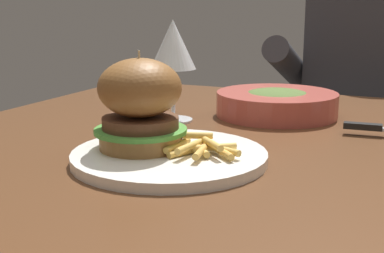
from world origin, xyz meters
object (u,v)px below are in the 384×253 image
at_px(main_plate, 169,156).
at_px(diner_person, 370,143).
at_px(wine_glass, 173,47).
at_px(soup_bowl, 277,103).
at_px(burger_sandwich, 140,104).

bearing_deg(main_plate, diner_person, 79.13).
relative_size(wine_glass, soup_bowl, 0.80).
xyz_separation_m(burger_sandwich, soup_bowl, (0.10, 0.35, -0.05)).
height_order(burger_sandwich, soup_bowl, burger_sandwich).
bearing_deg(soup_bowl, burger_sandwich, -105.20).
bearing_deg(burger_sandwich, wine_glass, 105.10).
bearing_deg(wine_glass, diner_person, 67.70).
height_order(burger_sandwich, wine_glass, wine_glass).
bearing_deg(diner_person, wine_glass, -112.30).
relative_size(burger_sandwich, wine_glass, 0.74).
xyz_separation_m(main_plate, burger_sandwich, (-0.04, 0.00, 0.07)).
distance_m(main_plate, diner_person, 0.95).
relative_size(main_plate, burger_sandwich, 1.97).
xyz_separation_m(main_plate, soup_bowl, (0.05, 0.35, 0.02)).
bearing_deg(main_plate, soup_bowl, 81.59).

